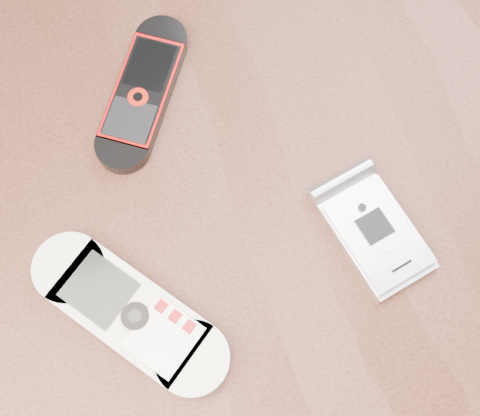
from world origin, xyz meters
name	(u,v)px	position (x,y,z in m)	size (l,w,h in m)	color
ground	(238,335)	(0.00, 0.00, 0.00)	(4.00, 4.00, 0.00)	#472B19
table	(235,247)	(0.00, 0.00, 0.64)	(1.20, 0.80, 0.75)	black
nokia_white	(130,313)	(-0.11, -0.05, 0.76)	(0.06, 0.18, 0.02)	white
nokia_black_red	(143,92)	(-0.04, 0.13, 0.76)	(0.05, 0.15, 0.02)	black
motorola_razr	(375,232)	(0.10, -0.06, 0.76)	(0.06, 0.11, 0.02)	silver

